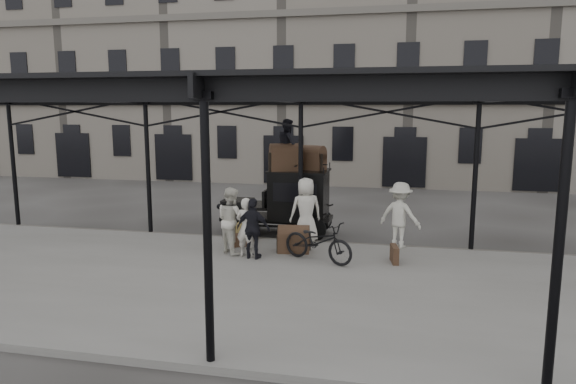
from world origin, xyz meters
name	(u,v)px	position (x,y,z in m)	size (l,w,h in m)	color
ground	(287,264)	(0.00, 0.00, 0.00)	(120.00, 120.00, 0.00)	#383533
platform	(269,286)	(0.00, -2.00, 0.07)	(28.00, 8.00, 0.15)	slate
canopy	(270,88)	(0.00, -1.72, 4.60)	(22.50, 9.00, 4.74)	black
building_frontage	(351,59)	(0.00, 18.00, 7.00)	(64.00, 8.00, 14.00)	slate
taxi	(290,199)	(-0.58, 3.14, 1.20)	(3.65, 1.55, 2.18)	black
porter_left	(246,227)	(-1.10, -0.08, 0.97)	(0.60, 0.39, 1.64)	beige
porter_midleft	(232,220)	(-1.62, 0.22, 1.08)	(0.90, 0.70, 1.86)	beige
porter_centre	(306,210)	(0.20, 1.80, 1.13)	(0.96, 0.63, 1.97)	silver
porter_official	(253,229)	(-0.87, -0.19, 0.97)	(0.96, 0.40, 1.65)	black
porter_right	(400,215)	(2.97, 1.80, 1.11)	(1.24, 0.71, 1.91)	silver
bicycle	(318,241)	(0.87, -0.09, 0.69)	(0.72, 2.05, 1.08)	black
porter_roof	(288,145)	(-0.61, 3.04, 3.00)	(0.80, 0.62, 1.65)	black
steamer_trunk_roof_near	(286,159)	(-0.66, 2.89, 2.54)	(0.99, 0.61, 0.73)	#442A1F
steamer_trunk_roof_far	(311,159)	(0.09, 3.34, 2.51)	(0.90, 0.55, 0.66)	#442A1F
steamer_trunk_platform	(294,241)	(0.06, 0.66, 0.47)	(0.88, 0.54, 0.64)	#442A1F
wicker_hamper	(247,231)	(-1.64, 1.80, 0.40)	(0.60, 0.45, 0.50)	olive
suitcase_upright	(394,254)	(2.85, 0.22, 0.38)	(0.15, 0.60, 0.45)	#442A1F
suitcase_flat	(241,240)	(-1.56, 0.89, 0.35)	(0.60, 0.15, 0.40)	#442A1F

